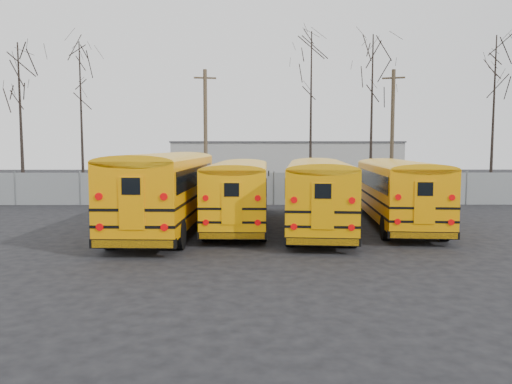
{
  "coord_description": "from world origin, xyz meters",
  "views": [
    {
      "loc": [
        -1.35,
        -18.78,
        3.6
      ],
      "look_at": [
        -1.18,
        3.18,
        1.6
      ],
      "focal_mm": 35.0,
      "sensor_mm": 36.0,
      "label": 1
    }
  ],
  "objects_px": {
    "bus_a": "(167,185)",
    "utility_pole_left": "(206,131)",
    "bus_b": "(239,188)",
    "bus_c": "(318,189)",
    "bus_d": "(397,187)",
    "utility_pole_right": "(392,131)"
  },
  "relations": [
    {
      "from": "bus_b",
      "to": "bus_c",
      "type": "height_order",
      "value": "bus_c"
    },
    {
      "from": "bus_c",
      "to": "bus_d",
      "type": "distance_m",
      "value": 3.89
    },
    {
      "from": "utility_pole_right",
      "to": "bus_d",
      "type": "bearing_deg",
      "value": -85.76
    },
    {
      "from": "bus_b",
      "to": "bus_d",
      "type": "relative_size",
      "value": 0.98
    },
    {
      "from": "bus_c",
      "to": "utility_pole_right",
      "type": "relative_size",
      "value": 1.21
    },
    {
      "from": "utility_pole_left",
      "to": "bus_a",
      "type": "bearing_deg",
      "value": -101.27
    },
    {
      "from": "bus_c",
      "to": "bus_d",
      "type": "height_order",
      "value": "bus_c"
    },
    {
      "from": "utility_pole_right",
      "to": "bus_a",
      "type": "bearing_deg",
      "value": -112.4
    },
    {
      "from": "bus_d",
      "to": "utility_pole_left",
      "type": "xyz_separation_m",
      "value": [
        -9.97,
        14.61,
        2.95
      ]
    },
    {
      "from": "bus_d",
      "to": "utility_pole_left",
      "type": "relative_size",
      "value": 1.2
    },
    {
      "from": "bus_b",
      "to": "utility_pole_left",
      "type": "relative_size",
      "value": 1.18
    },
    {
      "from": "bus_b",
      "to": "bus_d",
      "type": "distance_m",
      "value": 7.12
    },
    {
      "from": "bus_a",
      "to": "bus_d",
      "type": "xyz_separation_m",
      "value": [
        10.17,
        1.18,
        -0.21
      ]
    },
    {
      "from": "bus_d",
      "to": "utility_pole_right",
      "type": "height_order",
      "value": "utility_pole_right"
    },
    {
      "from": "utility_pole_left",
      "to": "bus_c",
      "type": "bearing_deg",
      "value": -78.89
    },
    {
      "from": "bus_c",
      "to": "utility_pole_right",
      "type": "xyz_separation_m",
      "value": [
        7.58,
        15.97,
        2.95
      ]
    },
    {
      "from": "bus_a",
      "to": "utility_pole_right",
      "type": "xyz_separation_m",
      "value": [
        14.04,
        16.02,
        2.77
      ]
    },
    {
      "from": "bus_a",
      "to": "utility_pole_right",
      "type": "distance_m",
      "value": 21.48
    },
    {
      "from": "bus_a",
      "to": "utility_pole_left",
      "type": "distance_m",
      "value": 16.03
    },
    {
      "from": "bus_a",
      "to": "utility_pole_right",
      "type": "bearing_deg",
      "value": 50.95
    },
    {
      "from": "bus_d",
      "to": "utility_pole_left",
      "type": "height_order",
      "value": "utility_pole_left"
    },
    {
      "from": "bus_c",
      "to": "bus_b",
      "type": "bearing_deg",
      "value": 167.98
    }
  ]
}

